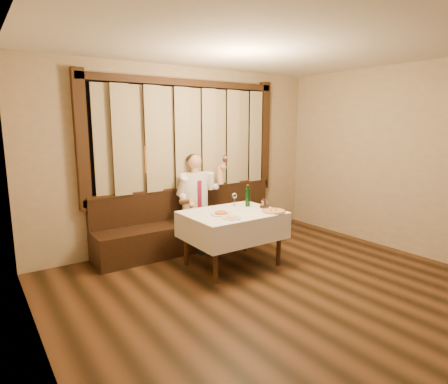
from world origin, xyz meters
TOP-DOWN VIEW (x-y plane):
  - room at (-0.00, 0.97)m, footprint 5.01×6.01m
  - banquette at (0.00, 2.72)m, footprint 3.20×0.61m
  - dining_table at (0.00, 1.70)m, footprint 1.27×0.97m
  - pizza at (0.45, 1.37)m, footprint 0.33×0.33m
  - pasta_red at (-0.21, 1.66)m, footprint 0.28×0.28m
  - pasta_cream at (-0.21, 1.43)m, footprint 0.24×0.24m
  - green_bottle at (0.38, 1.86)m, footprint 0.07×0.07m
  - table_wine_glass at (0.26, 2.00)m, footprint 0.07×0.07m
  - cruet_caddy at (0.52, 1.65)m, footprint 0.12×0.06m
  - seated_man at (0.01, 2.63)m, footprint 0.82×0.61m

SIDE VIEW (x-z plane):
  - banquette at x=0.00m, z-range -0.16..0.78m
  - dining_table at x=0.00m, z-range 0.27..1.03m
  - pizza at x=0.45m, z-range 0.75..0.79m
  - pasta_cream at x=-0.21m, z-range 0.75..0.83m
  - pasta_red at x=-0.21m, z-range 0.75..0.84m
  - cruet_caddy at x=0.52m, z-range 0.74..0.87m
  - seated_man at x=0.01m, z-range 0.11..1.58m
  - green_bottle at x=0.38m, z-range 0.73..1.05m
  - table_wine_glass at x=0.26m, z-range 0.80..0.99m
  - room at x=0.00m, z-range 0.09..2.91m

